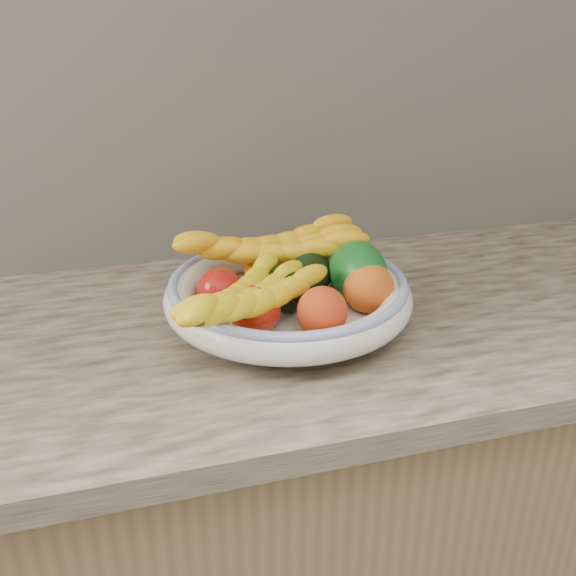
# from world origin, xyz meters

# --- Properties ---
(kitchen_counter) EXTENTS (2.44, 0.66, 1.40)m
(kitchen_counter) POSITION_xyz_m (0.00, 1.69, 0.46)
(kitchen_counter) COLOR brown
(kitchen_counter) RESTS_ON ground
(fruit_bowl) EXTENTS (0.39, 0.39, 0.08)m
(fruit_bowl) POSITION_xyz_m (0.00, 1.66, 0.95)
(fruit_bowl) COLOR silver
(fruit_bowl) RESTS_ON kitchen_counter
(clementine_back_left) EXTENTS (0.06, 0.06, 0.04)m
(clementine_back_left) POSITION_xyz_m (-0.03, 1.76, 0.95)
(clementine_back_left) COLOR orange
(clementine_back_left) RESTS_ON fruit_bowl
(clementine_back_right) EXTENTS (0.07, 0.07, 0.05)m
(clementine_back_right) POSITION_xyz_m (0.03, 1.77, 0.95)
(clementine_back_right) COLOR #E76104
(clementine_back_right) RESTS_ON fruit_bowl
(tomato_left) EXTENTS (0.08, 0.08, 0.07)m
(tomato_left) POSITION_xyz_m (-0.10, 1.68, 0.96)
(tomato_left) COLOR #A5160F
(tomato_left) RESTS_ON fruit_bowl
(tomato_near_left) EXTENTS (0.08, 0.08, 0.07)m
(tomato_near_left) POSITION_xyz_m (-0.07, 1.60, 0.96)
(tomato_near_left) COLOR #AF1C0C
(tomato_near_left) RESTS_ON fruit_bowl
(avocado_center) EXTENTS (0.08, 0.11, 0.07)m
(avocado_center) POSITION_xyz_m (-0.01, 1.65, 0.96)
(avocado_center) COLOR black
(avocado_center) RESTS_ON fruit_bowl
(avocado_right) EXTENTS (0.12, 0.12, 0.07)m
(avocado_right) POSITION_xyz_m (0.05, 1.69, 0.96)
(avocado_right) COLOR black
(avocado_right) RESTS_ON fruit_bowl
(green_mango) EXTENTS (0.12, 0.14, 0.12)m
(green_mango) POSITION_xyz_m (0.11, 1.66, 0.98)
(green_mango) COLOR #105519
(green_mango) RESTS_ON fruit_bowl
(peach_front) EXTENTS (0.08, 0.08, 0.07)m
(peach_front) POSITION_xyz_m (0.02, 1.56, 0.97)
(peach_front) COLOR orange
(peach_front) RESTS_ON fruit_bowl
(peach_right) EXTENTS (0.10, 0.10, 0.08)m
(peach_right) POSITION_xyz_m (0.11, 1.61, 0.97)
(peach_right) COLOR orange
(peach_right) RESTS_ON fruit_bowl
(banana_bunch_back) EXTENTS (0.34, 0.14, 0.09)m
(banana_bunch_back) POSITION_xyz_m (-0.01, 1.75, 0.99)
(banana_bunch_back) COLOR yellow
(banana_bunch_back) RESTS_ON fruit_bowl
(banana_bunch_front) EXTENTS (0.30, 0.29, 0.08)m
(banana_bunch_front) POSITION_xyz_m (-0.08, 1.58, 0.98)
(banana_bunch_front) COLOR yellow
(banana_bunch_front) RESTS_ON fruit_bowl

